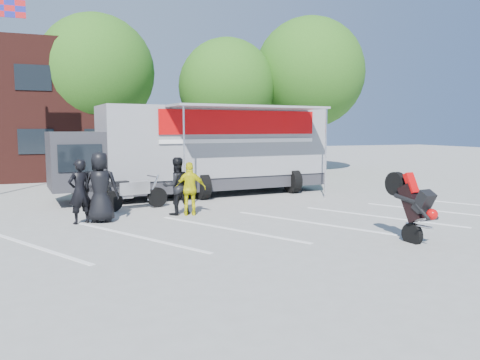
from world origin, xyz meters
TOP-DOWN VIEW (x-y plane):
  - ground at (0.00, 0.00)m, footprint 100.00×100.00m
  - parking_bay_lines at (0.00, 1.00)m, footprint 18.09×13.33m
  - tree_left at (-2.00, 16.00)m, footprint 6.12×6.12m
  - tree_mid at (5.00, 15.00)m, footprint 5.44×5.44m
  - tree_right at (10.00, 14.50)m, footprint 6.46×6.46m
  - transporter_truck at (1.36, 7.24)m, footprint 11.28×6.25m
  - parked_motorcycle at (-1.68, 4.86)m, footprint 2.38×1.31m
  - stunt_bike_rider at (3.60, -1.37)m, footprint 0.87×1.58m
  - spectator_leather_a at (-2.87, 3.13)m, footprint 1.10×0.85m
  - spectator_leather_b at (-3.42, 3.13)m, footprint 0.77×0.66m
  - spectator_leather_c at (-0.62, 3.52)m, footprint 0.95×0.79m
  - spectator_hivis at (-0.26, 3.25)m, footprint 1.01×0.59m

SIDE VIEW (x-z plane):
  - ground at x=0.00m, z-range 0.00..0.00m
  - transporter_truck at x=1.36m, z-range -1.72..1.72m
  - parked_motorcycle at x=-1.68m, z-range -0.59..0.59m
  - stunt_bike_rider at x=3.60m, z-range -0.89..0.89m
  - parking_bay_lines at x=0.00m, z-range 0.00..0.01m
  - spectator_hivis at x=-0.26m, z-range 0.00..1.62m
  - spectator_leather_c at x=-0.62m, z-range 0.00..1.76m
  - spectator_leather_b at x=-3.42m, z-range 0.00..1.79m
  - spectator_leather_a at x=-2.87m, z-range 0.00..1.99m
  - tree_mid at x=5.00m, z-range 1.10..8.78m
  - tree_left at x=-2.00m, z-range 1.25..9.89m
  - tree_right at x=10.00m, z-range 1.32..10.44m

